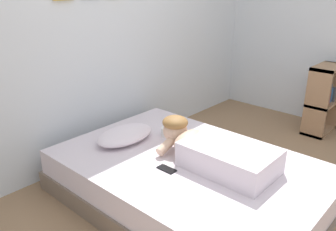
{
  "coord_description": "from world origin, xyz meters",
  "views": [
    {
      "loc": [
        -1.97,
        -0.97,
        1.6
      ],
      "look_at": [
        -0.06,
        0.75,
        0.6
      ],
      "focal_mm": 37.5,
      "sensor_mm": 36.0,
      "label": 1
    }
  ],
  "objects_px": {
    "bed": "(189,181)",
    "coffee_cup": "(166,132)",
    "pillow": "(125,135)",
    "cell_phone": "(167,169)",
    "person_lying": "(213,150)",
    "bookshelf": "(323,99)"
  },
  "relations": [
    {
      "from": "coffee_cup",
      "to": "cell_phone",
      "type": "distance_m",
      "value": 0.58
    },
    {
      "from": "coffee_cup",
      "to": "bookshelf",
      "type": "relative_size",
      "value": 0.17
    },
    {
      "from": "bed",
      "to": "cell_phone",
      "type": "distance_m",
      "value": 0.28
    },
    {
      "from": "coffee_cup",
      "to": "bed",
      "type": "bearing_deg",
      "value": -117.04
    },
    {
      "from": "pillow",
      "to": "cell_phone",
      "type": "relative_size",
      "value": 3.71
    },
    {
      "from": "bed",
      "to": "coffee_cup",
      "type": "relative_size",
      "value": 16.03
    },
    {
      "from": "cell_phone",
      "to": "person_lying",
      "type": "bearing_deg",
      "value": -31.22
    },
    {
      "from": "coffee_cup",
      "to": "cell_phone",
      "type": "xyz_separation_m",
      "value": [
        -0.43,
        -0.39,
        -0.03
      ]
    },
    {
      "from": "pillow",
      "to": "cell_phone",
      "type": "distance_m",
      "value": 0.59
    },
    {
      "from": "coffee_cup",
      "to": "bookshelf",
      "type": "bearing_deg",
      "value": -20.72
    },
    {
      "from": "cell_phone",
      "to": "pillow",
      "type": "bearing_deg",
      "value": 78.45
    },
    {
      "from": "pillow",
      "to": "bookshelf",
      "type": "height_order",
      "value": "bookshelf"
    },
    {
      "from": "pillow",
      "to": "person_lying",
      "type": "xyz_separation_m",
      "value": [
        0.18,
        -0.75,
        0.05
      ]
    },
    {
      "from": "pillow",
      "to": "cell_phone",
      "type": "bearing_deg",
      "value": -101.55
    },
    {
      "from": "coffee_cup",
      "to": "cell_phone",
      "type": "height_order",
      "value": "coffee_cup"
    },
    {
      "from": "bookshelf",
      "to": "coffee_cup",
      "type": "bearing_deg",
      "value": 159.28
    },
    {
      "from": "cell_phone",
      "to": "bookshelf",
      "type": "relative_size",
      "value": 0.19
    },
    {
      "from": "person_lying",
      "to": "bookshelf",
      "type": "distance_m",
      "value": 1.92
    },
    {
      "from": "cell_phone",
      "to": "bookshelf",
      "type": "height_order",
      "value": "bookshelf"
    },
    {
      "from": "person_lying",
      "to": "coffee_cup",
      "type": "height_order",
      "value": "person_lying"
    },
    {
      "from": "pillow",
      "to": "coffee_cup",
      "type": "bearing_deg",
      "value": -30.69
    },
    {
      "from": "bookshelf",
      "to": "person_lying",
      "type": "bearing_deg",
      "value": 176.82
    }
  ]
}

